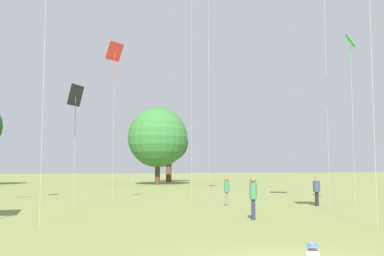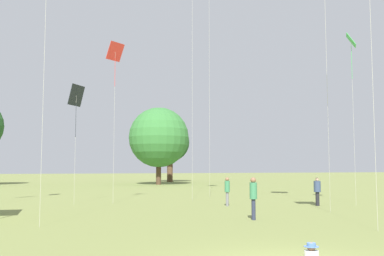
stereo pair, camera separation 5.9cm
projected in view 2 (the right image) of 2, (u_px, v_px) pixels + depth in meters
The scene contains 8 objects.
person_standing_0 at pixel (253, 194), 18.81m from camera, with size 0.44×0.44×1.77m.
person_standing_2 at pixel (227, 189), 25.41m from camera, with size 0.29×0.29×1.62m.
person_standing_3 at pixel (317, 189), 25.67m from camera, with size 0.55×0.55×1.60m.
kite_0 at pixel (351, 47), 26.67m from camera, with size 0.97×1.04×10.11m.
kite_5 at pixel (76, 97), 27.26m from camera, with size 1.08×1.22×7.18m.
kite_6 at pixel (115, 55), 27.79m from camera, with size 1.22×1.05×9.88m.
distant_tree_0 at pixel (170, 143), 67.86m from camera, with size 5.86×5.86×8.90m.
distant_tree_1 at pixel (159, 137), 57.18m from camera, with size 7.63×7.63×9.81m.
Camera 2 is at (-5.31, -8.80, 2.20)m, focal length 42.00 mm.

